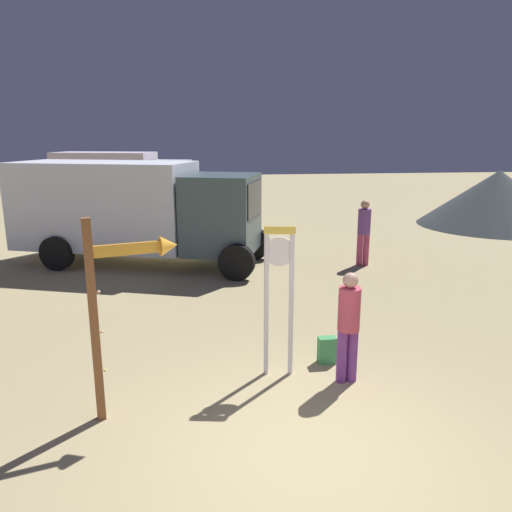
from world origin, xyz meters
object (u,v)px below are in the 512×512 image
(arrow_sign, at_px, (122,289))
(backpack, at_px, (327,350))
(dome_tent, at_px, (497,198))
(standing_clock, at_px, (279,285))
(person_distant, at_px, (364,229))
(box_truck_far, at_px, (120,177))
(person_near_clock, at_px, (349,322))
(box_truck_near, at_px, (132,208))

(arrow_sign, height_order, backpack, arrow_sign)
(arrow_sign, distance_m, dome_tent, 17.41)
(standing_clock, relative_size, person_distant, 1.25)
(backpack, bearing_deg, arrow_sign, -159.86)
(arrow_sign, xyz_separation_m, dome_tent, (12.68, 11.91, -0.58))
(person_distant, bearing_deg, backpack, -114.45)
(person_distant, distance_m, dome_tent, 8.88)
(arrow_sign, distance_m, backpack, 3.40)
(person_distant, height_order, box_truck_far, box_truck_far)
(arrow_sign, bearing_deg, person_near_clock, 8.22)
(standing_clock, xyz_separation_m, box_truck_near, (-2.78, 7.00, 0.17))
(person_near_clock, height_order, dome_tent, dome_tent)
(person_distant, relative_size, dome_tent, 0.30)
(person_near_clock, distance_m, box_truck_near, 8.28)
(standing_clock, xyz_separation_m, arrow_sign, (-2.07, -0.80, 0.29))
(standing_clock, height_order, backpack, standing_clock)
(dome_tent, bearing_deg, box_truck_far, 154.74)
(box_truck_near, bearing_deg, dome_tent, 17.04)
(person_near_clock, relative_size, backpack, 3.87)
(box_truck_near, relative_size, box_truck_far, 1.02)
(person_distant, distance_m, box_truck_near, 6.29)
(arrow_sign, height_order, box_truck_far, box_truck_far)
(arrow_sign, height_order, person_near_clock, arrow_sign)
(box_truck_near, bearing_deg, standing_clock, -68.31)
(standing_clock, bearing_deg, person_distant, 60.21)
(standing_clock, height_order, person_distant, standing_clock)
(person_near_clock, height_order, backpack, person_near_clock)
(standing_clock, height_order, box_truck_near, box_truck_near)
(arrow_sign, xyz_separation_m, backpack, (2.89, 1.06, -1.46))
(person_distant, bearing_deg, arrow_sign, -129.07)
(person_near_clock, distance_m, backpack, 0.95)
(standing_clock, relative_size, arrow_sign, 0.87)
(standing_clock, distance_m, arrow_sign, 2.24)
(person_distant, bearing_deg, standing_clock, -119.79)
(arrow_sign, bearing_deg, box_truck_near, 95.21)
(person_near_clock, distance_m, person_distant, 6.76)
(box_truck_far, height_order, dome_tent, box_truck_far)
(person_distant, bearing_deg, box_truck_near, 170.16)
(arrow_sign, bearing_deg, backpack, 20.14)
(standing_clock, distance_m, backpack, 1.45)
(box_truck_far, distance_m, dome_tent, 16.79)
(standing_clock, bearing_deg, arrow_sign, -158.78)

